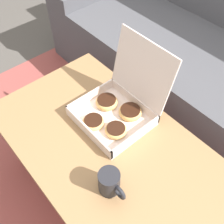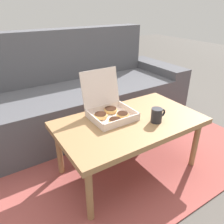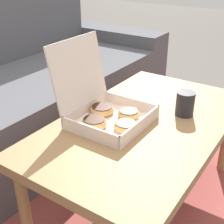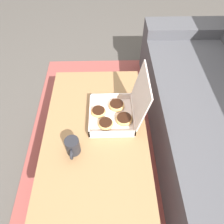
# 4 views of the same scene
# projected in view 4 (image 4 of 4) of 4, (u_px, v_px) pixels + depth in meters

# --- Properties ---
(ground_plane) EXTENTS (12.00, 12.00, 0.00)m
(ground_plane) POSITION_uv_depth(u_px,v_px,m) (110.00, 163.00, 1.66)
(ground_plane) COLOR #514C47
(area_rug) EXTENTS (2.48, 1.89, 0.01)m
(area_rug) POSITION_uv_depth(u_px,v_px,m) (149.00, 162.00, 1.66)
(area_rug) COLOR #994742
(area_rug) RESTS_ON ground_plane
(coffee_table) EXTENTS (1.06, 0.61, 0.45)m
(coffee_table) POSITION_uv_depth(u_px,v_px,m) (96.00, 133.00, 1.35)
(coffee_table) COLOR #997047
(coffee_table) RESTS_ON ground_plane
(pastry_box) EXTENTS (0.31, 0.33, 0.32)m
(pastry_box) POSITION_uv_depth(u_px,v_px,m) (118.00, 111.00, 1.33)
(pastry_box) COLOR silver
(pastry_box) RESTS_ON coffee_table
(coffee_mug) EXTENTS (0.12, 0.08, 0.10)m
(coffee_mug) POSITION_uv_depth(u_px,v_px,m) (73.00, 146.00, 1.18)
(coffee_mug) COLOR #232328
(coffee_mug) RESTS_ON coffee_table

